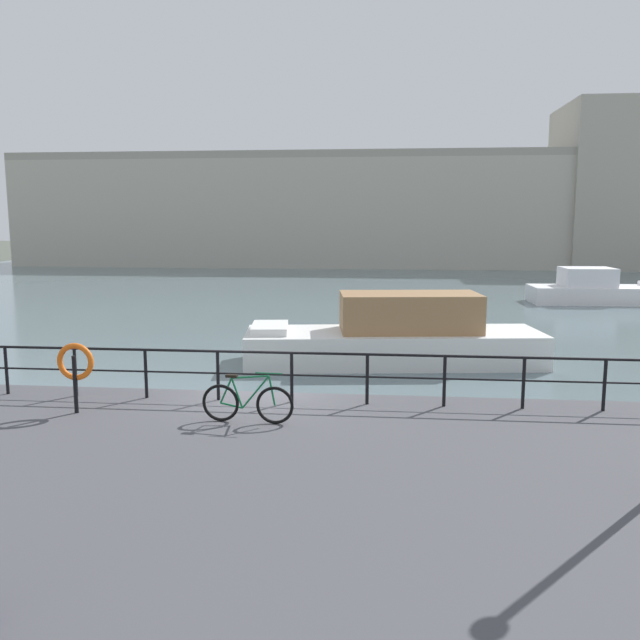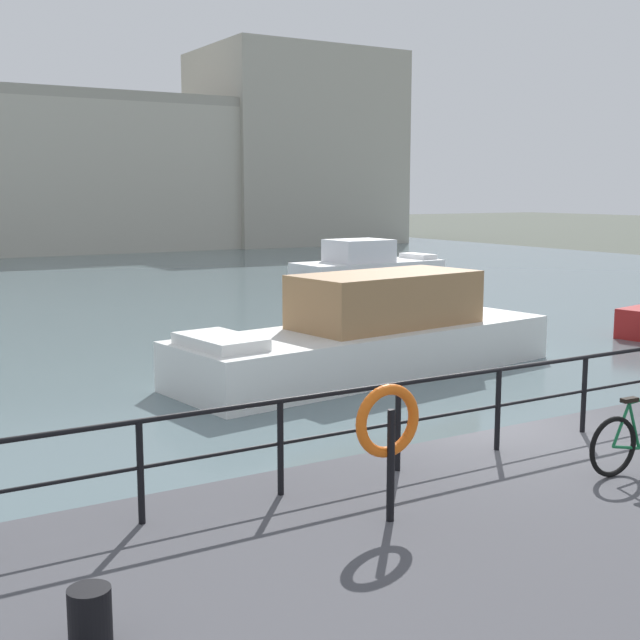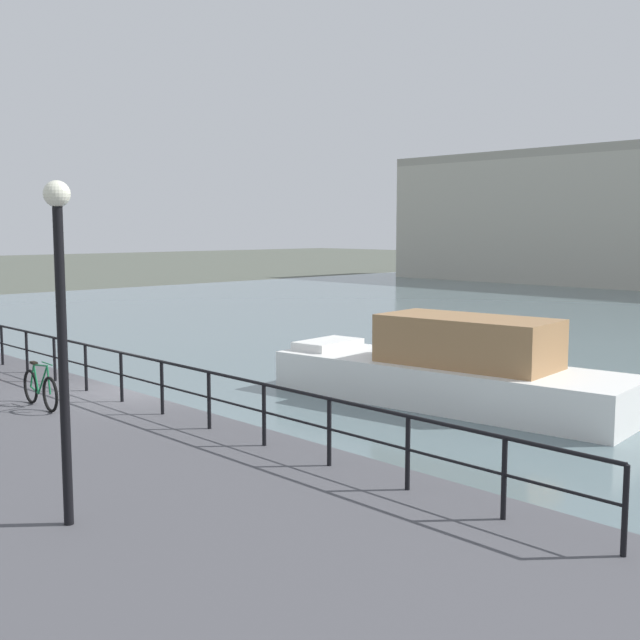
{
  "view_description": "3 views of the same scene",
  "coord_description": "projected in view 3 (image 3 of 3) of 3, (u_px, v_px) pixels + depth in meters",
  "views": [
    {
      "loc": [
        2.81,
        -14.12,
        4.81
      ],
      "look_at": [
        1.08,
        2.72,
        2.2
      ],
      "focal_mm": 37.26,
      "sensor_mm": 36.0,
      "label": 1
    },
    {
      "loc": [
        -8.06,
        -8.55,
        4.27
      ],
      "look_at": [
        0.29,
        5.35,
        1.8
      ],
      "focal_mm": 47.41,
      "sensor_mm": 36.0,
      "label": 2
    },
    {
      "loc": [
        15.74,
        -9.09,
        4.64
      ],
      "look_at": [
        0.01,
        5.81,
        2.14
      ],
      "focal_mm": 44.83,
      "sensor_mm": 36.0,
      "label": 3
    }
  ],
  "objects": [
    {
      "name": "parked_bicycle",
      "position": [
        40.0,
        389.0,
        16.24
      ],
      "size": [
        1.77,
        0.16,
        0.98
      ],
      "rotation": [
        0.0,
        0.0,
        -0.06
      ],
      "color": "black",
      "rests_on": "quay_promenade"
    },
    {
      "name": "moored_blue_motorboat",
      "position": [
        452.0,
        371.0,
        20.99
      ],
      "size": [
        10.01,
        4.1,
        2.36
      ],
      "rotation": [
        0.0,
        0.0,
        3.27
      ],
      "color": "white",
      "rests_on": "water_basin"
    },
    {
      "name": "quay_lamp_post",
      "position": [
        61.0,
        305.0,
        9.57
      ],
      "size": [
        0.32,
        0.32,
        4.21
      ],
      "color": "black",
      "rests_on": "quay_promenade"
    },
    {
      "name": "quay_railing",
      "position": [
        86.0,
        358.0,
        17.91
      ],
      "size": [
        25.25,
        0.07,
        1.08
      ],
      "color": "black",
      "rests_on": "quay_promenade"
    },
    {
      "name": "ground_plane",
      "position": [
        134.0,
        434.0,
        18.09
      ],
      "size": [
        240.0,
        240.0,
        0.0
      ],
      "primitive_type": "plane",
      "color": "#4C5147"
    }
  ]
}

